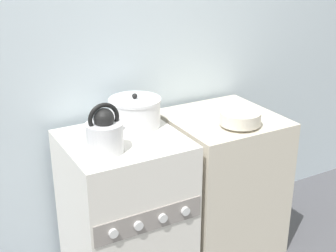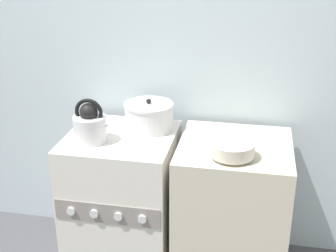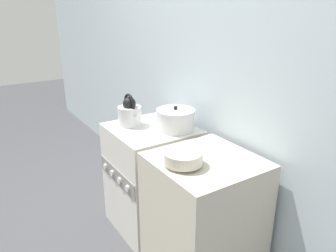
% 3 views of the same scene
% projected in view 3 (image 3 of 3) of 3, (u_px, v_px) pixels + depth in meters
% --- Properties ---
extents(ground_plane, '(12.00, 12.00, 0.00)m').
position_uv_depth(ground_plane, '(121.00, 235.00, 2.50)').
color(ground_plane, '#4C4C51').
extents(wall_back, '(7.00, 0.06, 2.50)m').
position_uv_depth(wall_back, '(194.00, 63.00, 2.40)').
color(wall_back, silver).
rests_on(wall_back, ground_plane).
extents(stove, '(0.58, 0.59, 0.82)m').
position_uv_depth(stove, '(152.00, 178.00, 2.50)').
color(stove, silver).
rests_on(stove, ground_plane).
extents(counter, '(0.59, 0.58, 0.82)m').
position_uv_depth(counter, '(203.00, 219.00, 2.02)').
color(counter, beige).
rests_on(counter, ground_plane).
extents(kettle, '(0.21, 0.17, 0.24)m').
position_uv_depth(kettle, '(130.00, 113.00, 2.38)').
color(kettle, silver).
rests_on(kettle, stove).
extents(cooking_pot, '(0.27, 0.27, 0.18)m').
position_uv_depth(cooking_pot, '(176.00, 120.00, 2.29)').
color(cooking_pot, silver).
rests_on(cooking_pot, stove).
extents(enamel_bowl, '(0.22, 0.22, 0.08)m').
position_uv_depth(enamel_bowl, '(183.00, 158.00, 1.79)').
color(enamel_bowl, beige).
rests_on(enamel_bowl, counter).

